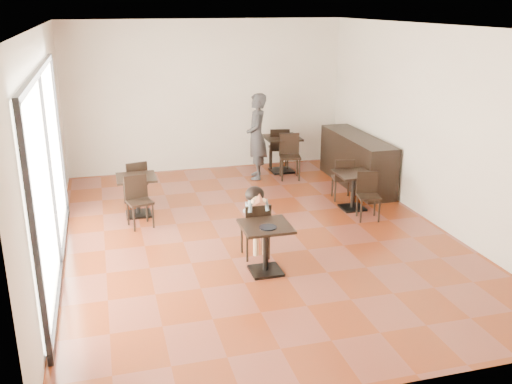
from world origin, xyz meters
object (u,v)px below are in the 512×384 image
object	(u,v)px
child_chair	(255,229)
chair_mid_b	(369,197)
chair_left_b	(140,202)
cafe_table_back	(282,154)
chair_back_a	(279,148)
child_table	(266,249)
chair_mid_a	(342,178)
chair_left_a	(135,183)
cafe_table_mid	(353,191)
cafe_table_left	(137,196)
adult_patron	(257,136)
chair_back_b	(290,157)
child	(255,222)

from	to	relation	value
child_chair	chair_mid_b	bearing A→B (deg)	-157.79
chair_left_b	child_chair	bearing A→B (deg)	-60.21
cafe_table_back	chair_back_a	xyz separation A→B (m)	(0.00, 0.22, 0.08)
child_table	child_chair	xyz separation A→B (m)	(-0.00, 0.55, 0.07)
chair_mid_a	chair_left_a	bearing A→B (deg)	2.11
child_table	chair_left_a	size ratio (longest dim) A/B	0.83
chair_mid_a	chair_back_a	distance (m)	2.32
child_chair	cafe_table_mid	xyz separation A→B (m)	(2.21, 1.46, -0.08)
cafe_table_mid	cafe_table_left	world-z (taller)	cafe_table_left
chair_left_a	adult_patron	bearing A→B (deg)	-171.42
chair_mid_a	child_chair	bearing A→B (deg)	54.52
chair_mid_b	chair_left_a	xyz separation A→B (m)	(-3.76, 1.79, 0.02)
adult_patron	chair_left_a	xyz separation A→B (m)	(-2.58, -1.05, -0.47)
chair_mid_a	chair_left_b	distance (m)	3.78
child_table	cafe_table_back	distance (m)	4.91
chair_mid_a	chair_mid_b	xyz separation A→B (m)	(0.00, -1.10, 0.00)
chair_left_a	cafe_table_back	bearing A→B (deg)	-170.88
adult_patron	chair_back_a	size ratio (longest dim) A/B	1.90
chair_back_b	cafe_table_left	bearing A→B (deg)	-145.63
cafe_table_mid	cafe_table_left	distance (m)	3.79
cafe_table_left	chair_mid_a	xyz separation A→B (m)	(3.76, -0.14, 0.05)
cafe_table_back	child	bearing A→B (deg)	-112.88
child_table	adult_patron	xyz separation A→B (m)	(1.06, 4.30, 0.54)
child_chair	chair_back_a	distance (m)	4.61
cafe_table_left	chair_left_b	distance (m)	0.55
child_chair	chair_left_b	bearing A→B (deg)	-46.69
child	chair_mid_b	world-z (taller)	child
adult_patron	cafe_table_mid	xyz separation A→B (m)	(1.15, -2.29, -0.55)
chair_back_a	chair_back_b	distance (m)	0.77
child_table	chair_left_a	world-z (taller)	chair_left_a
child_chair	chair_mid_b	xyz separation A→B (m)	(2.24, 0.91, -0.02)
chair_mid_a	chair_left_b	world-z (taller)	chair_left_b
adult_patron	cafe_table_left	world-z (taller)	adult_patron
cafe_table_left	chair_left_b	world-z (taller)	chair_left_b
chair_left_b	chair_back_b	world-z (taller)	chair_back_b
chair_left_b	child_table	bearing A→B (deg)	-68.44
cafe_table_left	chair_mid_a	bearing A→B (deg)	-2.17
cafe_table_left	adult_patron	bearing A→B (deg)	31.78
adult_patron	child	bearing A→B (deg)	-4.06
chair_back_a	child_chair	bearing A→B (deg)	79.93
child	cafe_table_back	world-z (taller)	child
adult_patron	child_table	bearing A→B (deg)	-2.12
cafe_table_back	chair_back_b	bearing A→B (deg)	-90.00
chair_back_a	cafe_table_back	bearing A→B (deg)	101.72
child_chair	chair_back_b	xyz separation A→B (m)	(1.71, 3.50, 0.05)
chair_mid_b	chair_left_b	world-z (taller)	chair_left_b
child_chair	adult_patron	distance (m)	3.93
child	chair_mid_a	xyz separation A→B (m)	(2.24, 2.01, -0.12)
cafe_table_mid	chair_mid_b	bearing A→B (deg)	-86.93
cafe_table_left	cafe_table_back	bearing A→B (deg)	30.44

